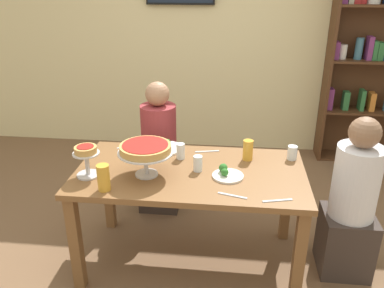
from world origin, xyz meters
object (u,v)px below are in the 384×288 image
object	(u,v)px
diner_head_east	(351,209)
salad_plate_far_diner	(167,147)
salad_plate_near_diner	(226,174)
personal_pizza_stand	(86,156)
beer_glass_amber_short	(104,178)
water_glass_clear_near	(198,164)
bookshelf	(381,55)
cutlery_knife_near	(129,147)
water_glass_clear_spare	(181,151)
cutlery_fork_far	(232,196)
dining_table	(190,183)
beer_glass_amber_tall	(248,150)
water_glass_clear_far	(292,153)
cutlery_knife_far	(277,201)
diner_far_left	(160,156)
deep_dish_pizza_stand	(145,150)
cutlery_fork_near	(207,151)

from	to	relation	value
diner_head_east	salad_plate_far_diner	xyz separation A→B (m)	(-1.30, 0.30, 0.27)
salad_plate_near_diner	personal_pizza_stand	bearing A→B (deg)	-174.26
personal_pizza_stand	salad_plate_far_diner	size ratio (longest dim) A/B	0.83
beer_glass_amber_short	water_glass_clear_near	xyz separation A→B (m)	(0.54, 0.31, -0.03)
diner_head_east	beer_glass_amber_short	bearing A→B (deg)	12.31
bookshelf	cutlery_knife_near	world-z (taller)	bookshelf
water_glass_clear_spare	cutlery_fork_far	size ratio (longest dim) A/B	0.63
water_glass_clear_spare	personal_pizza_stand	bearing A→B (deg)	-149.83
dining_table	salad_plate_near_diner	xyz separation A→B (m)	(0.24, -0.06, 0.12)
beer_glass_amber_tall	water_glass_clear_spare	size ratio (longest dim) A/B	1.30
cutlery_knife_near	salad_plate_far_diner	bearing A→B (deg)	162.78
bookshelf	beer_glass_amber_tall	size ratio (longest dim) A/B	15.15
salad_plate_near_diner	water_glass_clear_spare	bearing A→B (deg)	144.51
beer_glass_amber_short	dining_table	bearing A→B (deg)	32.77
water_glass_clear_far	cutlery_knife_far	world-z (taller)	water_glass_clear_far
bookshelf	cutlery_fork_far	size ratio (longest dim) A/B	12.29
cutlery_knife_far	salad_plate_far_diner	bearing A→B (deg)	124.75
beer_glass_amber_short	cutlery_knife_far	world-z (taller)	beer_glass_amber_short
salad_plate_near_diner	salad_plate_far_diner	distance (m)	0.60
diner_far_left	water_glass_clear_far	distance (m)	1.19
dining_table	cutlery_fork_far	world-z (taller)	cutlery_fork_far
diner_far_left	deep_dish_pizza_stand	distance (m)	0.93
cutlery_knife_near	beer_glass_amber_short	bearing A→B (deg)	73.36
diner_far_left	cutlery_fork_far	xyz separation A→B (m)	(0.64, -1.03, 0.25)
personal_pizza_stand	beer_glass_amber_short	size ratio (longest dim) A/B	1.26
beer_glass_amber_short	water_glass_clear_spare	distance (m)	0.64
personal_pizza_stand	cutlery_fork_far	bearing A→B (deg)	-9.32
water_glass_clear_far	water_glass_clear_spare	xyz separation A→B (m)	(-0.79, -0.07, 0.01)
beer_glass_amber_short	cutlery_fork_far	world-z (taller)	beer_glass_amber_short
cutlery_knife_near	deep_dish_pizza_stand	bearing A→B (deg)	100.55
diner_head_east	cutlery_fork_near	world-z (taller)	diner_head_east
water_glass_clear_near	water_glass_clear_spare	xyz separation A→B (m)	(-0.14, 0.18, 0.00)
deep_dish_pizza_stand	salad_plate_far_diner	world-z (taller)	deep_dish_pizza_stand
salad_plate_near_diner	cutlery_fork_far	world-z (taller)	salad_plate_near_diner
beer_glass_amber_tall	water_glass_clear_near	bearing A→B (deg)	-146.81
salad_plate_far_diner	beer_glass_amber_tall	size ratio (longest dim) A/B	1.73
diner_head_east	salad_plate_far_diner	world-z (taller)	diner_head_east
salad_plate_far_diner	cutlery_knife_far	bearing A→B (deg)	-40.75
bookshelf	water_glass_clear_near	xyz separation A→B (m)	(-1.73, -2.02, -0.37)
bookshelf	cutlery_fork_near	distance (m)	2.43
salad_plate_near_diner	water_glass_clear_near	distance (m)	0.20
dining_table	water_glass_clear_near	world-z (taller)	water_glass_clear_near
beer_glass_amber_tall	water_glass_clear_far	world-z (taller)	beer_glass_amber_tall
beer_glass_amber_tall	cutlery_knife_far	size ratio (longest dim) A/B	0.81
diner_far_left	beer_glass_amber_tall	bearing A→B (deg)	55.17
deep_dish_pizza_stand	diner_head_east	bearing A→B (deg)	5.17
water_glass_clear_near	dining_table	bearing A→B (deg)	175.06
deep_dish_pizza_stand	cutlery_fork_far	size ratio (longest dim) A/B	2.00
diner_head_east	beer_glass_amber_tall	world-z (taller)	diner_head_east
cutlery_fork_far	cutlery_knife_far	size ratio (longest dim) A/B	1.00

